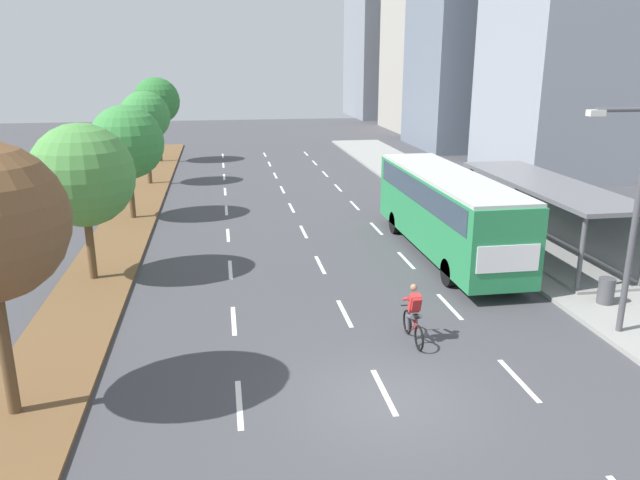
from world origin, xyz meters
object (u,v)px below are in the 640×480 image
median_tree_third (127,142)px  cyclist (414,316)px  bus_shelter (550,209)px  median_tree_fifth (156,101)px  median_tree_fourth (145,117)px  bus (446,206)px  median_tree_second (83,175)px  trash_bin (606,291)px  streetlight (631,206)px

median_tree_third → cyclist: bearing=-58.1°
bus_shelter → median_tree_fifth: 31.80m
cyclist → median_tree_fifth: median_tree_fifth is taller
cyclist → median_tree_fourth: bearing=111.7°
bus → median_tree_second: (-13.67, -0.95, 1.82)m
median_tree_second → median_tree_fifth: bearing=89.7°
median_tree_fourth → trash_bin: median_tree_fourth is taller
bus → streetlight: (2.17, -8.18, 1.82)m
bus_shelter → trash_bin: (-1.08, -5.73, -1.29)m
median_tree_third → streetlight: 22.41m
bus_shelter → median_tree_fourth: 24.89m
median_tree_fourth → trash_bin: (16.64, -23.04, -3.74)m
median_tree_third → median_tree_fifth: bearing=90.4°
median_tree_second → median_tree_fourth: 17.80m
median_tree_third → bus: bearing=-30.7°
cyclist → median_tree_second: 12.37m
bus_shelter → cyclist: (-8.00, -7.14, -1.08)m
median_tree_second → streetlight: size_ratio=0.86×
bus → cyclist: (-3.72, -7.60, -1.28)m
cyclist → median_tree_fifth: 34.97m
median_tree_fourth → streetlight: bearing=-58.0°
bus_shelter → trash_bin: size_ratio=12.15×
median_tree_fourth → bus_shelter: bearing=-44.3°
median_tree_fourth → bus: bearing=-51.4°
bus → median_tree_fourth: bearing=128.6°
median_tree_fifth → streetlight: 37.38m
bus → median_tree_fifth: median_tree_fifth is taller
bus_shelter → cyclist: bearing=-138.3°
median_tree_second → trash_bin: 17.98m
bus_shelter → bus: size_ratio=0.92×
median_tree_fifth → cyclist: bearing=-73.6°
median_tree_third → median_tree_second: bearing=-91.9°
cyclist → median_tree_third: median_tree_third is taller
median_tree_fourth → median_tree_fifth: bearing=90.5°
median_tree_third → trash_bin: (16.59, -14.14, -3.30)m
median_tree_second → streetlight: bearing=-24.5°
bus → median_tree_fifth: 29.19m
median_tree_second → trash_bin: bearing=-17.3°
cyclist → trash_bin: cyclist is taller
bus → trash_bin: (3.20, -6.19, -1.49)m
trash_bin → streetlight: bearing=-117.4°
cyclist → median_tree_third: bearing=121.9°
median_tree_third → streetlight: (15.55, -16.13, 0.02)m
median_tree_third → median_tree_fifth: 17.81m
streetlight → median_tree_third: bearing=134.0°
bus → cyclist: bearing=-116.1°
median_tree_third → streetlight: size_ratio=0.85×
bus_shelter → streetlight: 8.25m
streetlight → median_tree_second: bearing=155.5°
streetlight → trash_bin: 4.00m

